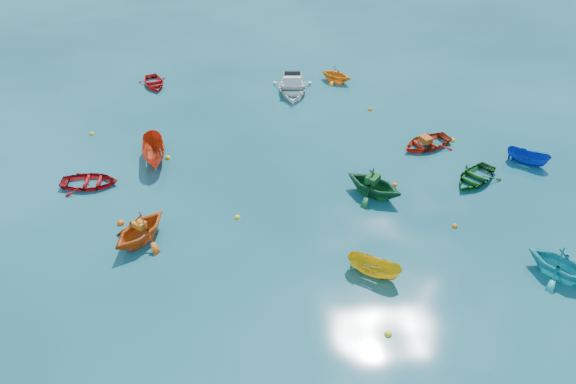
{
  "coord_description": "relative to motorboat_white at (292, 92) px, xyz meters",
  "views": [
    {
      "loc": [
        -1.9,
        -18.05,
        18.0
      ],
      "look_at": [
        0.0,
        5.0,
        0.4
      ],
      "focal_mm": 35.0,
      "sensor_mm": 36.0,
      "label": 1
    }
  ],
  "objects": [
    {
      "name": "buoy_ye_b",
      "position": [
        -7.88,
        -7.66,
        0.0
      ],
      "size": [
        0.32,
        0.32,
        0.32
      ],
      "primitive_type": "sphere",
      "color": "yellow",
      "rests_on": "ground"
    },
    {
      "name": "motorboat_white",
      "position": [
        0.0,
        0.0,
        0.0
      ],
      "size": [
        3.24,
        4.28,
        1.44
      ],
      "primitive_type": "imported",
      "rotation": [
        0.0,
        0.0,
        -0.09
      ],
      "color": "silver",
      "rests_on": "ground"
    },
    {
      "name": "buoy_or_b",
      "position": [
        6.68,
        -14.9,
        0.0
      ],
      "size": [
        0.29,
        0.29,
        0.29
      ],
      "primitive_type": "sphere",
      "color": "orange",
      "rests_on": "ground"
    },
    {
      "name": "dinghy_orange_w",
      "position": [
        -8.51,
        -14.66,
        0.0
      ],
      "size": [
        4.03,
        4.12,
        1.65
      ],
      "primitive_type": "imported",
      "rotation": [
        0.0,
        0.0,
        -0.64
      ],
      "color": "#D45514",
      "rests_on": "ground"
    },
    {
      "name": "dinghy_red_ne",
      "position": [
        7.3,
        -7.61,
        0.0
      ],
      "size": [
        3.8,
        3.32,
        0.66
      ],
      "primitive_type": "imported",
      "rotation": [
        0.0,
        0.0,
        -1.17
      ],
      "color": "#A5210D",
      "rests_on": "ground"
    },
    {
      "name": "tarp_green_b",
      "position": [
        3.11,
        -11.98,
        1.0
      ],
      "size": [
        0.9,
        0.91,
        0.35
      ],
      "primitive_type": "cube",
      "rotation": [
        0.0,
        0.0,
        0.85
      ],
      "color": "#134C1D",
      "rests_on": "dinghy_green_n"
    },
    {
      "name": "ground",
      "position": [
        -1.29,
        -16.97,
        0.0
      ],
      "size": [
        160.0,
        160.0,
        0.0
      ],
      "primitive_type": "plane",
      "color": "#0A3B49",
      "rests_on": "ground"
    },
    {
      "name": "dinghy_green_e",
      "position": [
        8.96,
        -11.24,
        0.0
      ],
      "size": [
        3.75,
        3.67,
        0.64
      ],
      "primitive_type": "imported",
      "rotation": [
        0.0,
        0.0,
        -0.85
      ],
      "color": "#114915",
      "rests_on": "ground"
    },
    {
      "name": "sampan_yellow_mid",
      "position": [
        2.03,
        -17.77,
        0.0
      ],
      "size": [
        2.63,
        2.14,
        0.97
      ],
      "primitive_type": "imported",
      "rotation": [
        0.0,
        0.0,
        1.01
      ],
      "color": "gold",
      "rests_on": "ground"
    },
    {
      "name": "dinghy_orange_far",
      "position": [
        3.22,
        1.36,
        0.0
      ],
      "size": [
        3.09,
        3.03,
        1.24
      ],
      "primitive_type": "imported",
      "rotation": [
        0.0,
        0.0,
        0.92
      ],
      "color": "orange",
      "rests_on": "ground"
    },
    {
      "name": "buoy_ye_e",
      "position": [
        9.06,
        -7.16,
        0.0
      ],
      "size": [
        0.34,
        0.34,
        0.34
      ],
      "primitive_type": "sphere",
      "color": "#FFF01A",
      "rests_on": "ground"
    },
    {
      "name": "dinghy_cyan_se",
      "position": [
        10.16,
        -18.51,
        0.0
      ],
      "size": [
        3.92,
        3.97,
        1.58
      ],
      "primitive_type": "imported",
      "rotation": [
        0.0,
        0.0,
        0.71
      ],
      "color": "#1CA4AF",
      "rests_on": "ground"
    },
    {
      "name": "buoy_or_d",
      "position": [
        4.55,
        -11.32,
        0.0
      ],
      "size": [
        0.29,
        0.29,
        0.29
      ],
      "primitive_type": "sphere",
      "color": "orange",
      "rests_on": "ground"
    },
    {
      "name": "sampan_blue_far",
      "position": [
        12.5,
        -9.83,
        0.0
      ],
      "size": [
        2.44,
        2.11,
        0.91
      ],
      "primitive_type": "imported",
      "rotation": [
        0.0,
        0.0,
        0.94
      ],
      "color": "#0D2EA5",
      "rests_on": "ground"
    },
    {
      "name": "buoy_ye_a",
      "position": [
        1.95,
        -21.1,
        0.0
      ],
      "size": [
        0.31,
        0.31,
        0.31
      ],
      "primitive_type": "sphere",
      "color": "yellow",
      "rests_on": "ground"
    },
    {
      "name": "buoy_ye_d",
      "position": [
        -12.76,
        -4.63,
        0.0
      ],
      "size": [
        0.31,
        0.31,
        0.31
      ],
      "primitive_type": "sphere",
      "color": "yellow",
      "rests_on": "ground"
    },
    {
      "name": "dinghy_green_n",
      "position": [
        3.19,
        -12.04,
        0.0
      ],
      "size": [
        4.12,
        4.08,
        1.64
      ],
      "primitive_type": "imported",
      "rotation": [
        0.0,
        0.0,
        0.85
      ],
      "color": "#14562B",
      "rests_on": "ground"
    },
    {
      "name": "sampan_orange_n",
      "position": [
        -8.57,
        -7.78,
        0.0
      ],
      "size": [
        1.73,
        3.5,
        1.3
      ],
      "primitive_type": "imported",
      "rotation": [
        0.0,
        0.0,
        0.14
      ],
      "color": "red",
      "rests_on": "ground"
    },
    {
      "name": "dinghy_red_nw",
      "position": [
        -11.82,
        -9.94,
        0.0
      ],
      "size": [
        3.14,
        2.32,
        0.63
      ],
      "primitive_type": "imported",
      "rotation": [
        0.0,
        0.0,
        1.52
      ],
      "color": "#9D0D11",
      "rests_on": "ground"
    },
    {
      "name": "tarp_orange_b",
      "position": [
        7.2,
        -7.65,
        0.5
      ],
      "size": [
        0.75,
        0.84,
        0.34
      ],
      "primitive_type": "cube",
      "rotation": [
        0.0,
        0.0,
        -1.17
      ],
      "color": "#B14E12",
      "rests_on": "dinghy_red_ne"
    },
    {
      "name": "buoy_or_e",
      "position": [
        4.86,
        -2.98,
        0.0
      ],
      "size": [
        0.31,
        0.31,
        0.31
      ],
      "primitive_type": "sphere",
      "color": "orange",
      "rests_on": "ground"
    },
    {
      "name": "tarp_orange_a",
      "position": [
        -8.48,
        -14.62,
        0.97
      ],
      "size": [
        0.73,
        0.7,
        0.28
      ],
      "primitive_type": "cube",
      "rotation": [
        0.0,
        0.0,
        -0.64
      ],
      "color": "orange",
      "rests_on": "dinghy_orange_w"
    },
    {
      "name": "buoy_ye_c",
      "position": [
        -3.95,
        -13.36,
        0.0
      ],
      "size": [
        0.3,
        0.3,
        0.3
      ],
      "primitive_type": "sphere",
      "color": "yellow",
      "rests_on": "ground"
    },
    {
      "name": "buoy_or_c",
      "position": [
        -9.69,
        -13.33,
        0.0
      ],
      "size": [
        0.38,
        0.38,
        0.38
      ],
      "primitive_type": "sphere",
      "color": "#D5580B",
      "rests_on": "ground"
    },
    {
      "name": "dinghy_red_far",
      "position": [
        -9.66,
        1.77,
        0.0
      ],
      "size": [
        2.66,
        3.16,
        0.56
      ],
      "primitive_type": "imported",
      "rotation": [
        0.0,
        0.0,
        0.3
      ],
      "color": "#B60F11",
      "rests_on": "ground"
    }
  ]
}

